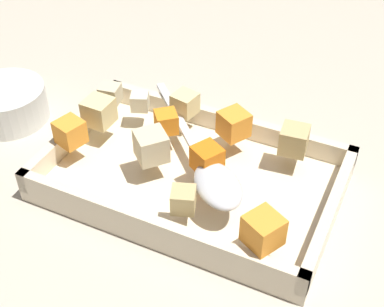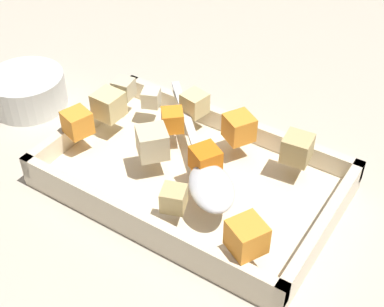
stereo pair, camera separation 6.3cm
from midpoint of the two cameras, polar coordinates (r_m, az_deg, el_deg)
The scene contains 16 objects.
ground_plane at distance 0.65m, azimuth 3.50°, elevation -4.24°, with size 4.00×4.00×0.00m, color #BCB29E.
baking_dish at distance 0.65m, azimuth 2.75°, elevation -2.73°, with size 0.34×0.21×0.04m.
carrot_chunk_corner_se at distance 0.61m, azimuth 4.41°, elevation -0.68°, with size 0.03×0.03×0.03m, color orange.
carrot_chunk_far_left at distance 0.67m, azimuth 0.63°, elevation 3.39°, with size 0.03×0.03×0.03m, color orange.
carrot_chunk_mid_right at distance 0.66m, azimuth 7.63°, elevation 2.57°, with size 0.03×0.03×0.03m, color orange.
carrot_chunk_front_center at distance 0.67m, azimuth -9.24°, elevation 3.08°, with size 0.03×0.03×0.03m, color orange.
carrot_chunk_far_right at distance 0.53m, azimuth 9.09°, elevation -8.69°, with size 0.03×0.03×0.03m, color orange.
potato_chunk_heap_top at distance 0.69m, azimuth -6.11°, elevation 4.96°, with size 0.03×0.03×0.03m, color #E0CC89.
potato_chunk_mid_left at distance 0.73m, azimuth -4.68°, elevation 6.67°, with size 0.02×0.02×0.02m, color beige.
potato_chunk_center at distance 0.57m, azimuth 1.24°, elevation -4.84°, with size 0.02×0.02×0.02m, color tan.
potato_chunk_under_handle at distance 0.64m, azimuth 13.64°, elevation 0.40°, with size 0.03×0.03×0.03m, color tan.
potato_chunk_back_center at distance 0.70m, azimuth 2.85°, elevation 5.12°, with size 0.03×0.03×0.03m, color #E0CC89.
potato_chunk_near_spoon at distance 0.63m, azimuth -1.30°, elevation 1.03°, with size 0.03×0.03×0.03m, color beige.
potato_chunk_heap_side at distance 0.71m, azimuth -1.77°, elevation 5.71°, with size 0.02×0.02×0.02m, color beige.
serving_spoon at distance 0.60m, azimuth 4.72°, elevation -2.81°, with size 0.20×0.20×0.02m.
small_prep_bowl at distance 0.80m, azimuth -14.62°, elevation 6.29°, with size 0.11×0.11×0.05m, color silver.
Camera 2 is at (-0.24, 0.39, 0.46)m, focal length 51.34 mm.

